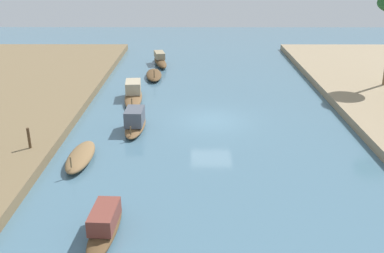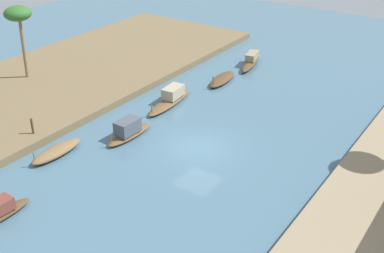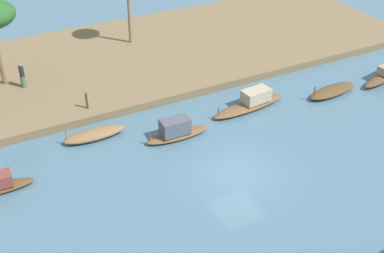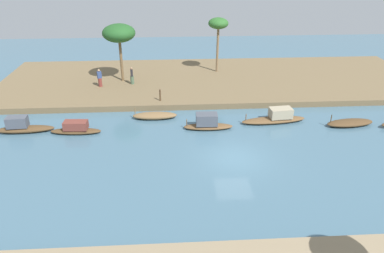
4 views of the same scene
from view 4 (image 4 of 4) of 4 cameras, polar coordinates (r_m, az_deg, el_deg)
river_water at (r=24.55m, az=6.81°, el=-4.95°), size 72.75×72.75×0.00m
riverbank_left at (r=37.94m, az=3.06°, el=7.32°), size 42.71×13.92×0.52m
sampan_with_tall_canopy at (r=29.80m, az=13.09°, el=1.38°), size 5.35×1.67×1.20m
sampan_with_red_awning at (r=31.19m, az=23.64°, el=0.54°), size 3.94×1.62×1.07m
sampan_downstream_large at (r=29.90m, az=-5.89°, el=1.73°), size 3.62×1.17×1.00m
sampan_midstream at (r=30.35m, az=-25.16°, el=-0.05°), size 4.39×1.25×1.29m
sampan_upstream_small at (r=28.68m, az=-17.85°, el=-0.33°), size 3.88×1.11×1.01m
sampan_foreground at (r=27.97m, az=2.46°, el=0.55°), size 3.82×1.14×1.27m
person_on_near_bank at (r=36.23m, az=-14.34°, el=7.28°), size 0.47×0.47×1.73m
person_by_mooring at (r=36.26m, az=-9.45°, el=7.72°), size 0.40×0.41×1.70m
mooring_post at (r=31.91m, az=-5.04°, el=4.94°), size 0.14×0.14×1.05m
palm_tree_left_near at (r=38.58m, az=4.17°, el=15.71°), size 2.07×2.07×5.72m
palm_tree_left_far at (r=36.41m, az=-11.46°, el=14.18°), size 3.16×3.16×5.64m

